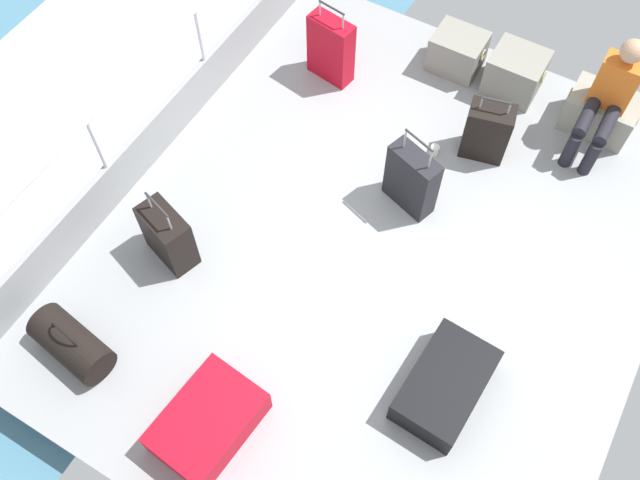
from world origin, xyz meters
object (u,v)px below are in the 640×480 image
(cargo_crate_0, at_px, (457,52))
(suitcase_0, at_px, (411,180))
(suitcase_5, at_px, (331,49))
(cargo_crate_1, at_px, (515,73))
(suitcase_3, at_px, (487,131))
(paper_cup, at_px, (435,150))
(cargo_crate_2, at_px, (600,112))
(duffel_bag, at_px, (72,344))
(suitcase_4, at_px, (208,422))
(suitcase_2, at_px, (168,236))
(suitcase_1, at_px, (445,385))
(passenger_seated, at_px, (609,97))

(cargo_crate_0, xyz_separation_m, suitcase_0, (0.31, -1.66, 0.12))
(cargo_crate_0, height_order, suitcase_5, suitcase_5)
(cargo_crate_1, distance_m, suitcase_5, 1.75)
(suitcase_3, height_order, paper_cup, suitcase_3)
(cargo_crate_2, bearing_deg, suitcase_5, -164.72)
(duffel_bag, bearing_deg, cargo_crate_0, 73.27)
(suitcase_4, xyz_separation_m, duffel_bag, (-1.21, -0.03, 0.02))
(cargo_crate_2, bearing_deg, suitcase_2, -130.02)
(cargo_crate_0, relative_size, suitcase_1, 0.62)
(suitcase_1, bearing_deg, duffel_bag, -156.33)
(suitcase_3, bearing_deg, paper_cup, -145.69)
(cargo_crate_0, distance_m, duffel_bag, 4.36)
(suitcase_2, distance_m, suitcase_4, 1.52)
(cargo_crate_0, bearing_deg, suitcase_3, -52.55)
(cargo_crate_1, distance_m, suitcase_2, 3.55)
(passenger_seated, bearing_deg, suitcase_1, -92.91)
(passenger_seated, xyz_separation_m, duffel_bag, (-2.69, -3.95, -0.40))
(cargo_crate_2, relative_size, suitcase_0, 0.77)
(cargo_crate_2, height_order, suitcase_3, suitcase_3)
(suitcase_3, bearing_deg, cargo_crate_2, 45.32)
(cargo_crate_2, bearing_deg, paper_cup, -137.71)
(passenger_seated, bearing_deg, suitcase_3, -141.92)
(passenger_seated, height_order, suitcase_0, passenger_seated)
(paper_cup, bearing_deg, suitcase_2, -125.21)
(cargo_crate_1, distance_m, suitcase_0, 1.69)
(suitcase_0, xyz_separation_m, suitcase_5, (-1.31, 0.96, 0.02))
(cargo_crate_1, relative_size, suitcase_0, 0.63)
(suitcase_4, bearing_deg, suitcase_5, 105.59)
(cargo_crate_1, distance_m, paper_cup, 1.14)
(cargo_crate_1, bearing_deg, suitcase_0, -99.49)
(cargo_crate_2, relative_size, suitcase_3, 0.95)
(cargo_crate_1, bearing_deg, passenger_seated, -14.88)
(cargo_crate_1, xyz_separation_m, passenger_seated, (0.85, -0.22, 0.35))
(suitcase_1, relative_size, duffel_bag, 1.22)
(cargo_crate_0, xyz_separation_m, suitcase_5, (-1.00, -0.71, 0.14))
(cargo_crate_0, bearing_deg, paper_cup, -74.96)
(cargo_crate_0, bearing_deg, passenger_seated, -8.80)
(suitcase_4, bearing_deg, cargo_crate_2, 70.17)
(duffel_bag, bearing_deg, suitcase_4, 1.39)
(cargo_crate_0, height_order, passenger_seated, passenger_seated)
(passenger_seated, relative_size, suitcase_4, 1.30)
(cargo_crate_1, height_order, suitcase_5, suitcase_5)
(suitcase_4, bearing_deg, suitcase_0, 81.87)
(suitcase_5, bearing_deg, cargo_crate_2, 15.28)
(suitcase_4, bearing_deg, cargo_crate_0, 89.40)
(suitcase_2, distance_m, suitcase_3, 2.88)
(suitcase_1, relative_size, paper_cup, 8.35)
(paper_cup, bearing_deg, suitcase_5, 163.82)
(cargo_crate_2, bearing_deg, suitcase_0, -124.74)
(duffel_bag, relative_size, paper_cup, 6.82)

